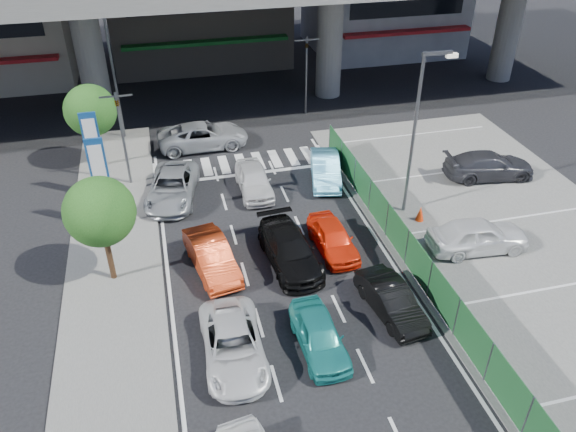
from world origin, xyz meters
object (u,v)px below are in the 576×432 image
object	(u,v)px
taxi_orange_right	(333,238)
parked_sedan_white	(478,235)
sedan_white_front_mid	(254,180)
traffic_light_left	(119,116)
street_lamp_left	(115,63)
taxi_teal_mid	(319,335)
parked_sedan_dgrey	(489,165)
taxi_orange_left	(211,256)
crossing_wagon_silver	(203,136)
tree_near	(100,212)
wagon_silver_front_left	(172,187)
tree_far	(90,111)
signboard_near	(99,172)
sedan_white_mid_left	(233,345)
hatch_black_mid_right	(391,300)
traffic_cone	(420,213)
traffic_light_right	(307,56)
signboard_far	(93,144)
sedan_black_mid	(290,250)
street_lamp_right	(419,122)
kei_truck_front_right	(325,169)

from	to	relation	value
taxi_orange_right	parked_sedan_white	xyz separation A→B (m)	(6.23, -1.59, 0.18)
sedan_white_front_mid	taxi_orange_right	bearing A→B (deg)	-67.06
traffic_light_left	street_lamp_left	xyz separation A→B (m)	(-0.13, 6.00, 0.83)
traffic_light_left	taxi_teal_mid	xyz separation A→B (m)	(6.46, -13.80, -3.30)
parked_sedan_white	parked_sedan_dgrey	xyz separation A→B (m)	(4.02, 5.83, -0.05)
taxi_orange_left	crossing_wagon_silver	bearing A→B (deg)	74.53
tree_near	wagon_silver_front_left	bearing A→B (deg)	63.92
street_lamp_left	crossing_wagon_silver	xyz separation A→B (m)	(4.49, -2.43, -4.02)
tree_far	traffic_light_left	bearing A→B (deg)	-57.38
signboard_near	parked_sedan_dgrey	world-z (taller)	signboard_near
tree_near	sedan_white_front_mid	bearing A→B (deg)	38.55
signboard_near	crossing_wagon_silver	world-z (taller)	signboard_near
taxi_orange_left	tree_near	bearing A→B (deg)	165.29
sedan_white_mid_left	hatch_black_mid_right	size ratio (longest dim) A/B	1.20
tree_near	taxi_orange_right	xyz separation A→B (m)	(9.56, -0.22, -2.74)
taxi_orange_left	traffic_cone	xyz separation A→B (m)	(10.26, 1.27, -0.24)
taxi_orange_left	parked_sedan_dgrey	size ratio (longest dim) A/B	0.86
traffic_light_right	street_lamp_left	distance (m)	11.90
tree_far	parked_sedan_white	distance (m)	20.82
signboard_far	taxi_orange_right	bearing A→B (deg)	-35.39
signboard_near	sedan_white_front_mid	bearing A→B (deg)	12.90
sedan_white_front_mid	parked_sedan_white	distance (m)	11.46
parked_sedan_dgrey	traffic_light_left	bearing A→B (deg)	85.65
signboard_near	sedan_black_mid	xyz separation A→B (m)	(7.65, -4.66, -2.37)
parked_sedan_white	taxi_orange_right	bearing A→B (deg)	80.17
tree_near	parked_sedan_dgrey	distance (m)	20.39
signboard_far	crossing_wagon_silver	world-z (taller)	signboard_far
taxi_teal_mid	street_lamp_right	bearing A→B (deg)	47.04
sedan_white_mid_left	taxi_orange_left	size ratio (longest dim) A/B	1.09
tree_near	sedan_black_mid	bearing A→B (deg)	-5.09
kei_truck_front_right	parked_sedan_dgrey	xyz separation A→B (m)	(8.72, -1.89, 0.08)
tree_near	sedan_white_front_mid	distance (m)	9.49
taxi_orange_left	signboard_near	bearing A→B (deg)	124.64
taxi_orange_right	crossing_wagon_silver	distance (m)	12.59
hatch_black_mid_right	sedan_black_mid	xyz separation A→B (m)	(-3.04, 4.00, 0.07)
hatch_black_mid_right	crossing_wagon_silver	world-z (taller)	crossing_wagon_silver
tree_near	taxi_teal_mid	bearing A→B (deg)	-38.60
traffic_cone	tree_far	bearing A→B (deg)	147.84
street_lamp_right	crossing_wagon_silver	xyz separation A→B (m)	(-9.01, 9.57, -4.02)
signboard_far	tree_far	distance (m)	3.53
signboard_far	sedan_white_front_mid	size ratio (longest dim) A/B	1.16
sedan_white_front_mid	parked_sedan_dgrey	world-z (taller)	parked_sedan_dgrey
signboard_near	crossing_wagon_silver	size ratio (longest dim) A/B	0.88
traffic_light_right	parked_sedan_dgrey	distance (m)	13.57
hatch_black_mid_right	sedan_black_mid	distance (m)	5.03
traffic_light_right	crossing_wagon_silver	xyz separation A→B (m)	(-7.34, -3.43, -3.19)
street_lamp_right	taxi_orange_left	bearing A→B (deg)	-167.07
tree_near	taxi_teal_mid	xyz separation A→B (m)	(7.26, -5.80, -2.75)
traffic_light_right	wagon_silver_front_left	world-z (taller)	traffic_light_right
crossing_wagon_silver	parked_sedan_white	distance (m)	17.09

